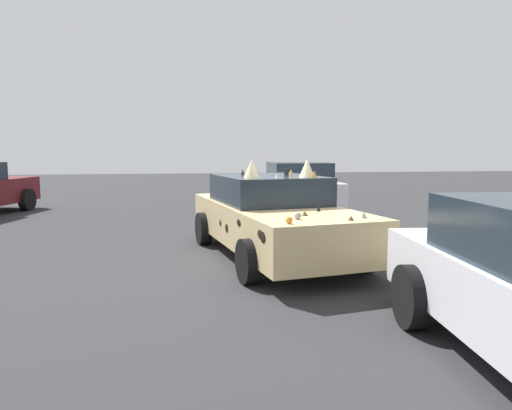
{
  "coord_description": "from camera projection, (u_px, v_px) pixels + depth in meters",
  "views": [
    {
      "loc": [
        -7.69,
        1.53,
        1.81
      ],
      "look_at": [
        0.0,
        0.3,
        0.9
      ],
      "focal_mm": 32.62,
      "sensor_mm": 36.0,
      "label": 1
    }
  ],
  "objects": [
    {
      "name": "parked_sedan_row_back_far",
      "position": [
        297.0,
        187.0,
        13.81
      ],
      "size": [
        4.13,
        2.11,
        1.47
      ],
      "rotation": [
        0.0,
        0.0,
        -0.02
      ],
      "color": "white",
      "rests_on": "ground"
    },
    {
      "name": "ground_plane",
      "position": [
        273.0,
        257.0,
        7.99
      ],
      "size": [
        60.0,
        60.0,
        0.0
      ],
      "primitive_type": "plane",
      "color": "#2D2D30"
    },
    {
      "name": "art_car_decorated",
      "position": [
        272.0,
        216.0,
        7.96
      ],
      "size": [
        4.81,
        2.58,
        1.68
      ],
      "rotation": [
        0.0,
        0.0,
        3.31
      ],
      "color": "#D8BC7F",
      "rests_on": "ground"
    }
  ]
}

